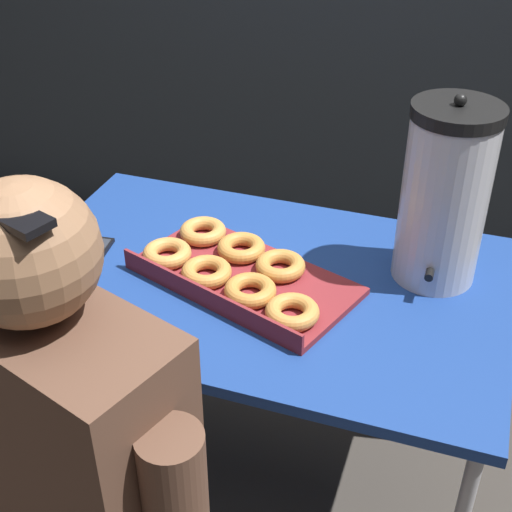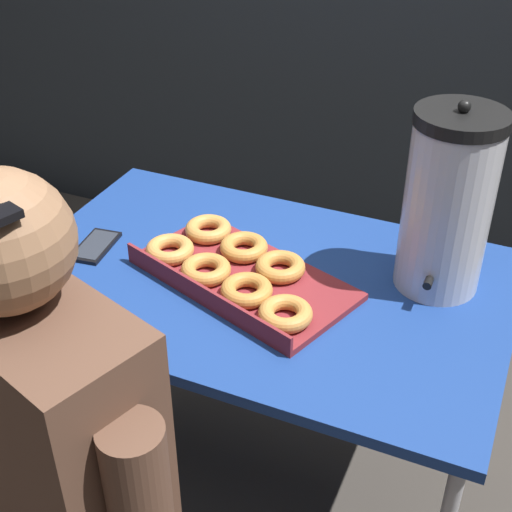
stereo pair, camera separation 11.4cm
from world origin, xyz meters
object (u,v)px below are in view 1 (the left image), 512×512
Objects in this scene: cell_phone at (89,253)px; person_seated at (79,503)px; donut_box at (237,271)px; coffee_urn at (445,195)px.

person_seated is (0.29, -0.57, -0.14)m from cell_phone.
donut_box is 0.62m from person_seated.
cell_phone is (-0.38, -0.02, -0.02)m from donut_box.
coffee_urn is 0.99m from person_seated.
donut_box is at bearing -80.85° from person_seated.
coffee_urn is 2.88× the size of cell_phone.
person_seated reaches higher than cell_phone.
coffee_urn is at bearing 6.29° from cell_phone.
coffee_urn is at bearing 41.11° from donut_box.
cell_phone is at bearing -166.63° from coffee_urn.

